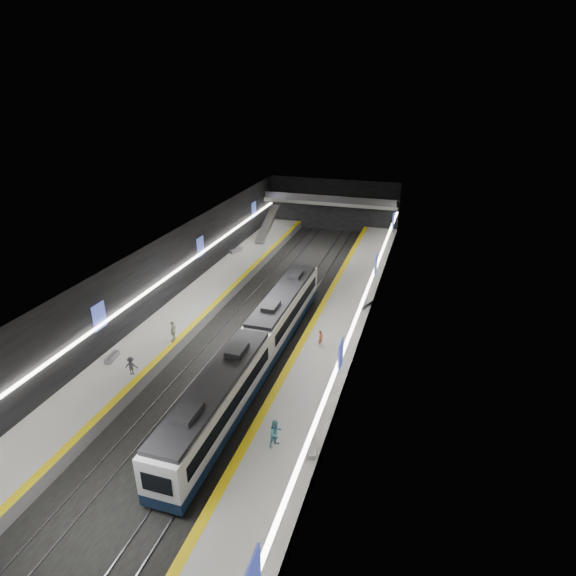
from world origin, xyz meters
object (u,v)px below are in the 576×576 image
(bench_left_near, at_px, (112,357))
(escalator, at_px, (268,224))
(train, at_px, (256,347))
(bench_right_far, at_px, (365,305))
(passenger_left_a, at_px, (173,331))
(passenger_right_a, at_px, (321,338))
(bench_left_far, at_px, (236,251))
(bench_right_near, at_px, (312,449))
(passenger_right_b, at_px, (276,433))
(passenger_left_b, at_px, (131,366))

(bench_left_near, bearing_deg, escalator, 79.59)
(escalator, bearing_deg, train, -72.24)
(bench_right_far, distance_m, passenger_left_a, 19.01)
(bench_left_near, relative_size, passenger_right_a, 1.10)
(escalator, bearing_deg, bench_left_far, -103.29)
(bench_left_far, relative_size, bench_right_near, 1.15)
(passenger_right_a, xyz_separation_m, passenger_left_a, (-12.48, -2.92, 0.21))
(passenger_right_a, height_order, passenger_right_b, passenger_right_b)
(train, relative_size, passenger_left_b, 19.71)
(bench_right_near, height_order, passenger_left_a, passenger_left_a)
(bench_left_far, xyz_separation_m, passenger_left_a, (3.78, -22.87, 0.74))
(passenger_right_a, bearing_deg, escalator, 45.85)
(passenger_left_a, bearing_deg, bench_left_far, 178.86)
(passenger_right_b, relative_size, passenger_left_a, 0.99)
(bench_right_near, xyz_separation_m, passenger_right_a, (-2.52, 12.44, 0.56))
(bench_right_far, bearing_deg, bench_left_near, -117.40)
(escalator, bearing_deg, passenger_left_a, -86.24)
(bench_left_far, distance_m, bench_right_near, 37.44)
(passenger_left_a, bearing_deg, bench_right_far, 117.43)
(train, height_order, bench_left_far, train)
(train, xyz_separation_m, bench_left_far, (-11.78, 23.66, -0.96))
(bench_right_near, relative_size, bench_right_far, 0.87)
(passenger_right_a, bearing_deg, bench_left_near, 132.38)
(bench_right_near, height_order, passenger_right_a, passenger_right_a)
(passenger_right_b, xyz_separation_m, passenger_left_b, (-13.21, 4.15, -0.20))
(bench_right_far, relative_size, passenger_left_a, 0.98)
(train, bearing_deg, passenger_right_a, 39.59)
(bench_left_near, distance_m, bench_right_far, 24.26)
(bench_left_far, height_order, bench_right_near, bench_left_far)
(train, bearing_deg, passenger_left_a, 174.36)
(bench_left_far, distance_m, passenger_right_a, 25.75)
(train, distance_m, bench_left_far, 26.45)
(passenger_left_b, bearing_deg, train, -165.85)
(bench_left_near, xyz_separation_m, passenger_right_a, (15.81, 7.14, 0.56))
(train, height_order, passenger_right_b, train)
(train, relative_size, passenger_right_b, 15.65)
(passenger_right_b, bearing_deg, train, 59.99)
(escalator, height_order, passenger_left_b, escalator)
(bench_left_near, height_order, passenger_left_b, passenger_left_b)
(escalator, height_order, passenger_left_a, escalator)
(bench_left_near, xyz_separation_m, bench_left_far, (-0.45, 27.10, 0.03))
(bench_left_far, height_order, passenger_left_b, passenger_left_b)
(bench_right_far, bearing_deg, bench_left_far, 170.81)
(escalator, xyz_separation_m, passenger_right_a, (14.48, -27.51, -1.14))
(passenger_right_a, bearing_deg, bench_right_far, 2.20)
(escalator, distance_m, passenger_left_b, 36.03)
(bench_left_near, height_order, bench_right_far, bench_right_far)
(bench_right_near, bearing_deg, escalator, 102.45)
(bench_left_near, xyz_separation_m, passenger_left_b, (2.80, -1.34, 0.56))
(bench_left_near, relative_size, bench_right_far, 0.88)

